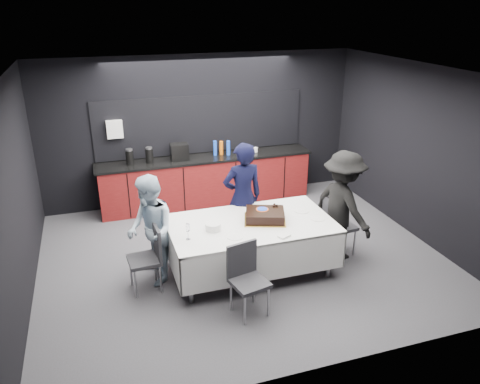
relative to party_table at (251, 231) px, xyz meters
name	(u,v)px	position (x,y,z in m)	size (l,w,h in m)	color
ground	(242,257)	(0.00, 0.40, -0.64)	(6.00, 6.00, 0.00)	#46464B
room_shell	(242,141)	(0.00, 0.40, 1.22)	(6.04, 5.04, 2.82)	white
kitchenette	(205,176)	(-0.02, 2.62, -0.10)	(4.10, 0.64, 2.05)	#5B0E0F
party_table	(251,231)	(0.00, 0.00, 0.00)	(2.32, 1.32, 0.78)	#99999E
cake_assembly	(265,215)	(0.22, 0.02, 0.21)	(0.71, 0.64, 0.18)	gold
plate_stack	(213,227)	(-0.57, -0.05, 0.19)	(0.21, 0.21, 0.10)	white
loose_plate_near	(235,237)	(-0.34, -0.34, 0.14)	(0.22, 0.22, 0.01)	white
loose_plate_right_a	(302,211)	(0.84, 0.13, 0.14)	(0.21, 0.21, 0.01)	white
loose_plate_right_b	(318,219)	(0.95, -0.18, 0.14)	(0.20, 0.20, 0.01)	white
loose_plate_far	(251,212)	(0.12, 0.33, 0.14)	(0.20, 0.20, 0.01)	white
fork_pile	(284,236)	(0.28, -0.54, 0.15)	(0.16, 0.10, 0.03)	white
champagne_flute	(188,228)	(-0.95, -0.21, 0.30)	(0.06, 0.06, 0.22)	white
chair_left	(150,253)	(-1.44, 0.00, -0.11)	(0.45, 0.45, 0.92)	#2B2B30
chair_right	(336,222)	(1.41, 0.08, -0.11)	(0.46, 0.46, 0.92)	#2B2B30
chair_near	(246,274)	(-0.37, -0.88, -0.11)	(0.50, 0.50, 0.92)	#2B2B30
person_center	(243,197)	(0.11, 0.69, 0.23)	(0.64, 0.42, 1.75)	black
person_left	(150,230)	(-1.39, 0.19, 0.14)	(0.76, 0.59, 1.56)	#A6BDD0
person_right	(342,206)	(1.44, -0.01, 0.20)	(1.09, 0.63, 1.69)	black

